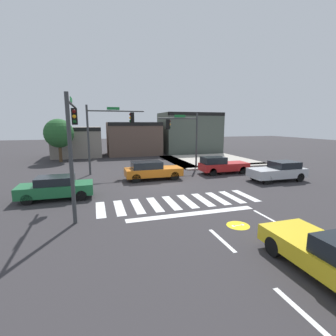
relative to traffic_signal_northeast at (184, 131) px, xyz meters
The scene contains 14 objects.
ground_plane 7.72m from the traffic_signal_northeast, 125.82° to the right, with size 120.00×120.00×0.00m, color #302D30.
crosswalk_near 11.36m from the traffic_signal_northeast, 111.61° to the right, with size 9.41×2.61×0.01m.
lane_markings 17.53m from the traffic_signal_northeast, 99.39° to the right, with size 6.80×18.75×0.01m.
bike_detector_marking 14.64m from the traffic_signal_northeast, 100.37° to the right, with size 1.03×1.03×0.01m.
curb_corner_northeast 7.05m from the traffic_signal_northeast, 40.99° to the left, with size 10.00×10.60×0.15m.
storefront_row 13.69m from the traffic_signal_northeast, 90.66° to the left, with size 24.39×6.77×6.17m.
traffic_signal_northeast is the anchor object (origin of this frame).
traffic_signal_southwest 13.60m from the traffic_signal_northeast, 134.82° to the right, with size 0.32×5.46×5.84m.
traffic_signal_northwest 7.33m from the traffic_signal_northeast, behind, with size 5.08×0.32×6.12m.
car_orange 6.34m from the traffic_signal_northeast, 138.05° to the right, with size 4.59×1.84×1.51m.
car_silver 9.42m from the traffic_signal_northeast, 52.27° to the right, with size 4.47×1.89×1.54m.
car_green 13.45m from the traffic_signal_northeast, 146.34° to the right, with size 4.26×1.72×1.40m.
car_red 5.03m from the traffic_signal_northeast, 51.95° to the right, with size 4.43×1.74×1.56m.
roadside_tree 15.09m from the traffic_signal_northeast, 145.58° to the left, with size 3.37×3.37×5.09m.
Camera 1 is at (-4.63, -17.50, 4.52)m, focal length 26.25 mm.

